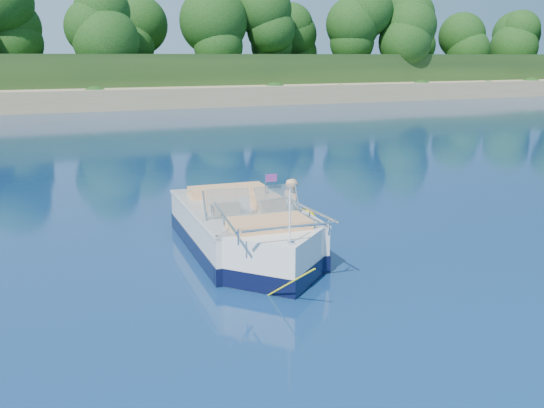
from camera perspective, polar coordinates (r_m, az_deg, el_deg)
The scene contains 6 objects.
ground at distance 11.81m, azimuth -1.66°, elevation -5.28°, with size 160.00×160.00×0.00m, color #09173F.
shoreline at distance 74.31m, azimuth -20.73°, elevation 10.69°, with size 170.00×59.00×6.00m.
treeline at distance 51.58m, azimuth -19.58°, elevation 14.90°, with size 150.00×7.12×8.19m.
motorboat at distance 12.10m, azimuth -2.33°, elevation -2.87°, with size 2.42×6.05×2.01m.
tow_tube at distance 14.48m, azimuth 1.77°, elevation -1.33°, with size 1.43×1.43×0.32m.
boy at distance 14.39m, azimuth 1.63°, elevation -1.77°, with size 0.59×0.38×1.61m, color tan.
Camera 1 is at (-4.15, -10.36, 3.86)m, focal length 40.00 mm.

